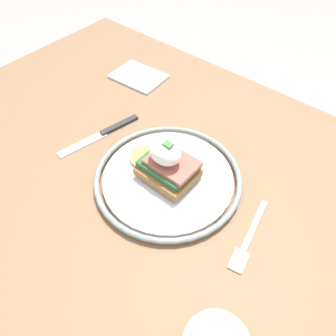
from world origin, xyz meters
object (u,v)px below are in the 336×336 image
(knife, at_px, (106,132))
(napkin, at_px, (139,77))
(sandwich, at_px, (167,164))
(plate, at_px, (168,178))
(fork, at_px, (249,238))

(knife, xyz_separation_m, napkin, (0.08, -0.19, 0.00))
(knife, bearing_deg, sandwich, 175.62)
(plate, bearing_deg, napkin, -37.41)
(sandwich, bearing_deg, plate, 171.14)
(sandwich, relative_size, fork, 0.98)
(plate, relative_size, fork, 1.90)
(sandwich, distance_m, knife, 0.18)
(plate, xyz_separation_m, knife, (0.18, -0.01, -0.01))
(knife, height_order, napkin, same)
(knife, distance_m, napkin, 0.21)
(plate, bearing_deg, sandwich, -8.86)
(sandwich, bearing_deg, knife, -4.38)
(sandwich, distance_m, napkin, 0.33)
(sandwich, bearing_deg, napkin, -37.67)
(plate, height_order, knife, plate)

